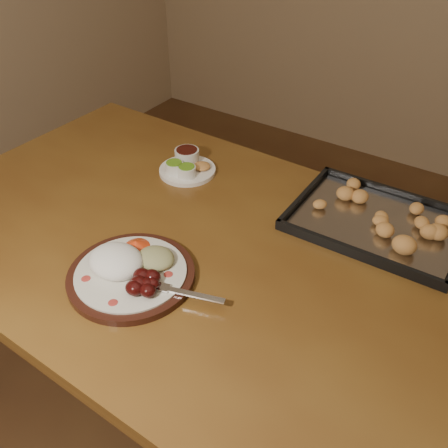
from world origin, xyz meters
The scene contains 4 objects.
dining_table centered at (-0.30, 0.03, 0.65)m, with size 1.52×0.94×0.75m.
dinner_plate centered at (-0.35, -0.16, 0.77)m, with size 0.36×0.28×0.06m.
condiment_saucer centered at (-0.51, 0.26, 0.77)m, with size 0.16×0.16×0.05m.
baking_tray centered at (0.03, 0.32, 0.76)m, with size 0.42×0.31×0.04m.
Camera 1 is at (0.26, -0.71, 1.51)m, focal length 40.00 mm.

